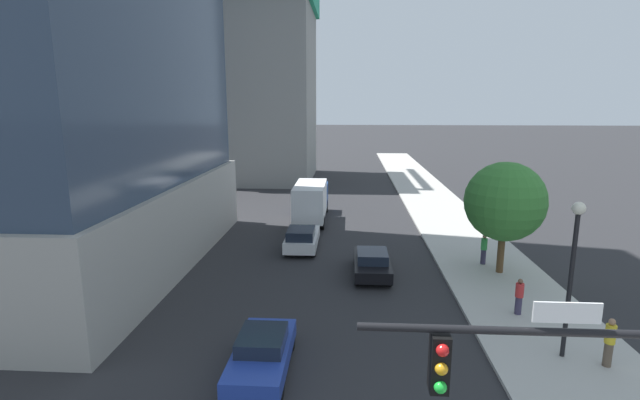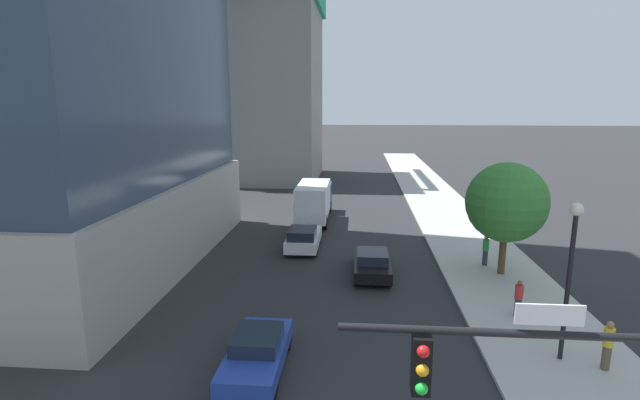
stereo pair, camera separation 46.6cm
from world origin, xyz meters
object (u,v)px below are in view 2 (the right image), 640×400
object	(u,v)px
car_black	(372,263)
pedestrian_yellow_shirt	(608,345)
street_lamp	(571,259)
car_blue	(257,352)
box_truck	(314,199)
traffic_light_pole	(546,400)
street_tree	(507,202)
pedestrian_green_shirt	(486,250)
car_white	(304,238)
construction_building	(258,72)
pedestrian_red_shirt	(519,298)

from	to	relation	value
car_black	pedestrian_yellow_shirt	distance (m)	11.49
street_lamp	car_blue	xyz separation A→B (m)	(-10.53, -1.39, -3.15)
street_lamp	car_black	size ratio (longest dim) A/B	1.26
box_truck	car_black	bearing A→B (deg)	-69.95
traffic_light_pole	box_truck	xyz separation A→B (m)	(-6.54, 27.71, -2.33)
street_tree	pedestrian_green_shirt	world-z (taller)	street_tree
traffic_light_pole	car_blue	size ratio (longest dim) A/B	1.34
car_blue	street_tree	bearing A→B (deg)	42.05
car_white	pedestrian_green_shirt	size ratio (longest dim) A/B	2.57
pedestrian_green_shirt	pedestrian_yellow_shirt	bearing A→B (deg)	-82.68
street_lamp	street_tree	size ratio (longest dim) A/B	0.95
car_black	car_white	bearing A→B (deg)	134.94
car_blue	pedestrian_green_shirt	distance (m)	15.26
construction_building	car_blue	distance (m)	44.23
construction_building	pedestrian_red_shirt	size ratio (longest dim) A/B	20.26
car_blue	pedestrian_yellow_shirt	size ratio (longest dim) A/B	2.52
pedestrian_green_shirt	pedestrian_yellow_shirt	world-z (taller)	pedestrian_yellow_shirt
car_black	pedestrian_green_shirt	xyz separation A→B (m)	(6.28, 1.72, 0.33)
car_black	pedestrian_red_shirt	bearing A→B (deg)	-37.85
car_white	pedestrian_yellow_shirt	bearing A→B (deg)	-47.33
car_white	car_black	bearing A→B (deg)	-45.06
construction_building	pedestrian_yellow_shirt	xyz separation A→B (m)	(20.39, -40.88, -11.61)
pedestrian_green_shirt	pedestrian_red_shirt	xyz separation A→B (m)	(-0.29, -6.38, -0.08)
pedestrian_red_shirt	pedestrian_yellow_shirt	bearing A→B (deg)	-67.72
construction_building	pedestrian_yellow_shirt	size ratio (longest dim) A/B	18.45
street_tree	car_blue	size ratio (longest dim) A/B	1.35
car_white	box_truck	distance (m)	7.28
pedestrian_green_shirt	pedestrian_yellow_shirt	distance (m)	10.40
traffic_light_pole	pedestrian_green_shirt	xyz separation A→B (m)	(3.89, 18.06, -3.04)
street_tree	car_black	distance (m)	7.57
street_tree	car_blue	xyz separation A→B (m)	(-10.95, -9.88, -3.29)
traffic_light_pole	pedestrian_yellow_shirt	bearing A→B (deg)	56.03
car_white	pedestrian_green_shirt	world-z (taller)	pedestrian_green_shirt
pedestrian_yellow_shirt	traffic_light_pole	bearing A→B (deg)	-123.97
pedestrian_red_shirt	construction_building	bearing A→B (deg)	116.94
street_tree	pedestrian_green_shirt	bearing A→B (deg)	112.64
traffic_light_pole	box_truck	bearing A→B (deg)	103.28
construction_building	pedestrian_yellow_shirt	distance (m)	47.14
traffic_light_pole	car_blue	distance (m)	10.11
car_white	box_truck	xyz separation A→B (m)	(0.00, 7.21, 0.99)
box_truck	pedestrian_red_shirt	world-z (taller)	box_truck
construction_building	box_truck	world-z (taller)	construction_building
construction_building	pedestrian_green_shirt	xyz separation A→B (m)	(19.06, -30.57, -11.62)
car_blue	pedestrian_green_shirt	world-z (taller)	pedestrian_green_shirt
box_truck	pedestrian_yellow_shirt	world-z (taller)	box_truck
box_truck	pedestrian_green_shirt	distance (m)	14.23
car_white	box_truck	size ratio (longest dim) A/B	0.55
street_lamp	pedestrian_red_shirt	xyz separation A→B (m)	(-0.38, 3.37, -2.89)
construction_building	street_lamp	distance (m)	45.49
car_blue	pedestrian_yellow_shirt	world-z (taller)	pedestrian_yellow_shirt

